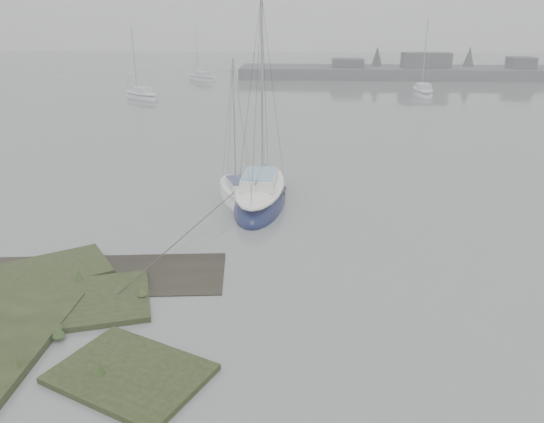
{
  "coord_description": "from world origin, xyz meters",
  "views": [
    {
      "loc": [
        4.51,
        -10.73,
        8.16
      ],
      "look_at": [
        3.48,
        6.11,
        1.8
      ],
      "focal_mm": 35.0,
      "sensor_mm": 36.0,
      "label": 1
    }
  ],
  "objects": [
    {
      "name": "far_shoreline",
      "position": [
        26.84,
        61.9,
        0.85
      ],
      "size": [
        60.0,
        8.0,
        4.15
      ],
      "color": "#4C4F51",
      "rests_on": "ground"
    },
    {
      "name": "sailboat_far_c",
      "position": [
        -8.6,
        57.34,
        0.22
      ],
      "size": [
        4.88,
        4.61,
        7.14
      ],
      "rotation": [
        0.0,
        0.0,
        0.84
      ],
      "color": "#B9BEC3",
      "rests_on": "ground"
    },
    {
      "name": "sailboat_far_a",
      "position": [
        -11.79,
        41.9,
        0.23
      ],
      "size": [
        5.17,
        4.8,
        7.51
      ],
      "rotation": [
        0.0,
        0.0,
        0.86
      ],
      "color": "#AEB3B8",
      "rests_on": "ground"
    },
    {
      "name": "sailboat_main",
      "position": [
        2.6,
        11.99,
        0.3
      ],
      "size": [
        2.47,
        6.89,
        9.62
      ],
      "rotation": [
        0.0,
        0.0,
        -0.03
      ],
      "color": "#0C133A",
      "rests_on": "ground"
    },
    {
      "name": "ground",
      "position": [
        0.0,
        30.0,
        0.0
      ],
      "size": [
        160.0,
        160.0,
        0.0
      ],
      "primitive_type": "plane",
      "color": "slate",
      "rests_on": "ground"
    },
    {
      "name": "sailboat_white",
      "position": [
        1.59,
        12.31,
        0.21
      ],
      "size": [
        3.21,
        5.06,
        6.79
      ],
      "rotation": [
        0.0,
        0.0,
        0.37
      ],
      "color": "white",
      "rests_on": "ground"
    },
    {
      "name": "sailboat_far_b",
      "position": [
        16.75,
        45.99,
        0.25
      ],
      "size": [
        2.02,
        5.83,
        8.18
      ],
      "rotation": [
        0.0,
        0.0,
        -0.02
      ],
      "color": "#A9B0B4",
      "rests_on": "ground"
    }
  ]
}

